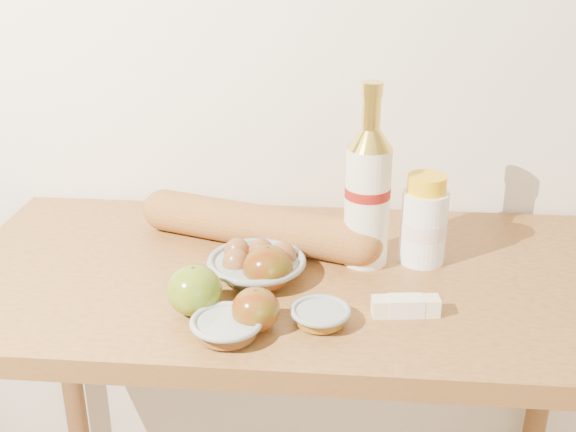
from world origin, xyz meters
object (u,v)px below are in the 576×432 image
(bourbon_bottle, at_px, (368,193))
(baguette, at_px, (257,226))
(egg_bowl, at_px, (257,265))
(cream_bottle, at_px, (424,222))
(table, at_px, (289,330))

(bourbon_bottle, relative_size, baguette, 0.67)
(egg_bowl, bearing_deg, bourbon_bottle, 22.75)
(bourbon_bottle, height_order, baguette, bourbon_bottle)
(egg_bowl, bearing_deg, cream_bottle, 17.46)
(cream_bottle, bearing_deg, bourbon_bottle, -159.72)
(bourbon_bottle, bearing_deg, cream_bottle, 22.79)
(bourbon_bottle, distance_m, cream_bottle, 0.12)
(table, height_order, baguette, baguette)
(table, xyz_separation_m, egg_bowl, (-0.05, -0.03, 0.15))
(cream_bottle, height_order, baguette, cream_bottle)
(egg_bowl, height_order, baguette, baguette)
(bourbon_bottle, height_order, cream_bottle, bourbon_bottle)
(table, height_order, bourbon_bottle, bourbon_bottle)
(cream_bottle, xyz_separation_m, baguette, (-0.31, 0.03, -0.04))
(baguette, bearing_deg, table, -37.08)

